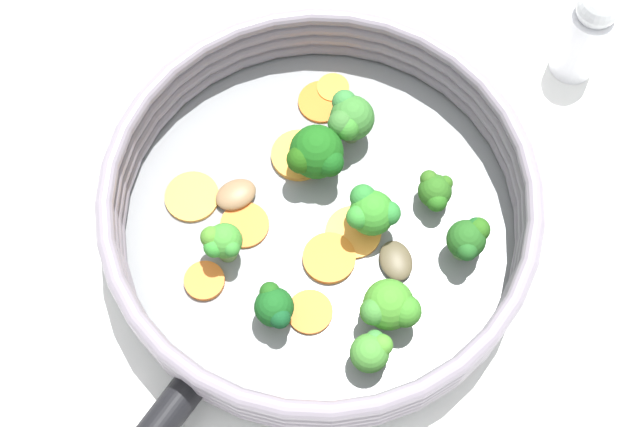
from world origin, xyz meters
The scene contains 26 objects.
ground_plane centered at (0.00, 0.00, 0.00)m, with size 4.00×4.00×0.00m, color white.
skillet centered at (0.00, 0.00, 0.01)m, with size 0.34×0.34×0.02m, color gray.
skillet_rim_wall centered at (0.00, 0.00, 0.05)m, with size 0.36×0.36×0.06m.
skillet_rivet_left centered at (0.02, -0.16, 0.02)m, with size 0.01×0.01×0.01m, color gray.
skillet_rivet_right centered at (0.08, -0.14, 0.02)m, with size 0.01×0.01×0.01m, color gray.
carrot_slice_0 centered at (0.03, -0.01, 0.02)m, with size 0.04×0.04×0.01m, color orange.
carrot_slice_1 centered at (-0.01, -0.11, 0.02)m, with size 0.03×0.03×0.01m, color orange.
carrot_slice_2 centered at (-0.06, 0.02, 0.02)m, with size 0.05×0.05×0.01m, color orange.
carrot_slice_3 centered at (-0.10, 0.09, 0.02)m, with size 0.03×0.03×0.00m, color orange.
carrot_slice_4 centered at (-0.09, 0.07, 0.02)m, with size 0.04×0.04×0.00m, color orange.
carrot_slice_5 centered at (-0.08, -0.07, 0.02)m, with size 0.05×0.05×0.00m, color #F09C38.
carrot_slice_6 centered at (0.06, -0.05, 0.02)m, with size 0.04×0.04×0.00m, color orange.
carrot_slice_7 centered at (-0.03, -0.05, 0.02)m, with size 0.04×0.04×0.00m, color orange.
carrot_slice_8 centered at (0.03, 0.02, 0.02)m, with size 0.05×0.05×0.00m, color #F99937.
broccoli_floret_0 centered at (0.05, -0.08, 0.04)m, with size 0.04×0.03×0.04m.
broccoli_floret_1 centered at (0.04, 0.09, 0.04)m, with size 0.03×0.03×0.03m.
broccoli_floret_2 centered at (0.03, 0.03, 0.05)m, with size 0.04×0.04×0.05m.
broccoli_floret_3 centered at (-0.02, -0.08, 0.05)m, with size 0.03×0.03×0.04m.
broccoli_floret_4 centered at (-0.04, 0.02, 0.05)m, with size 0.05×0.05×0.06m.
broccoli_floret_5 centered at (0.10, -0.01, 0.05)m, with size 0.05×0.05×0.05m.
broccoli_floret_6 centered at (0.09, 0.08, 0.05)m, with size 0.03×0.04×0.04m.
broccoli_floret_7 centered at (-0.05, 0.07, 0.05)m, with size 0.04×0.04×0.05m.
broccoli_floret_8 centered at (0.12, -0.04, 0.04)m, with size 0.03×0.03×0.04m.
mushroom_piece_0 centered at (0.07, 0.03, 0.02)m, with size 0.04×0.03×0.01m, color brown.
mushroom_piece_1 centered at (-0.06, -0.04, 0.02)m, with size 0.04×0.03×0.01m, color olive.
salt_shaker centered at (0.01, 0.29, 0.05)m, with size 0.04×0.04×0.11m.
Camera 1 is at (0.23, -0.17, 0.71)m, focal length 50.00 mm.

